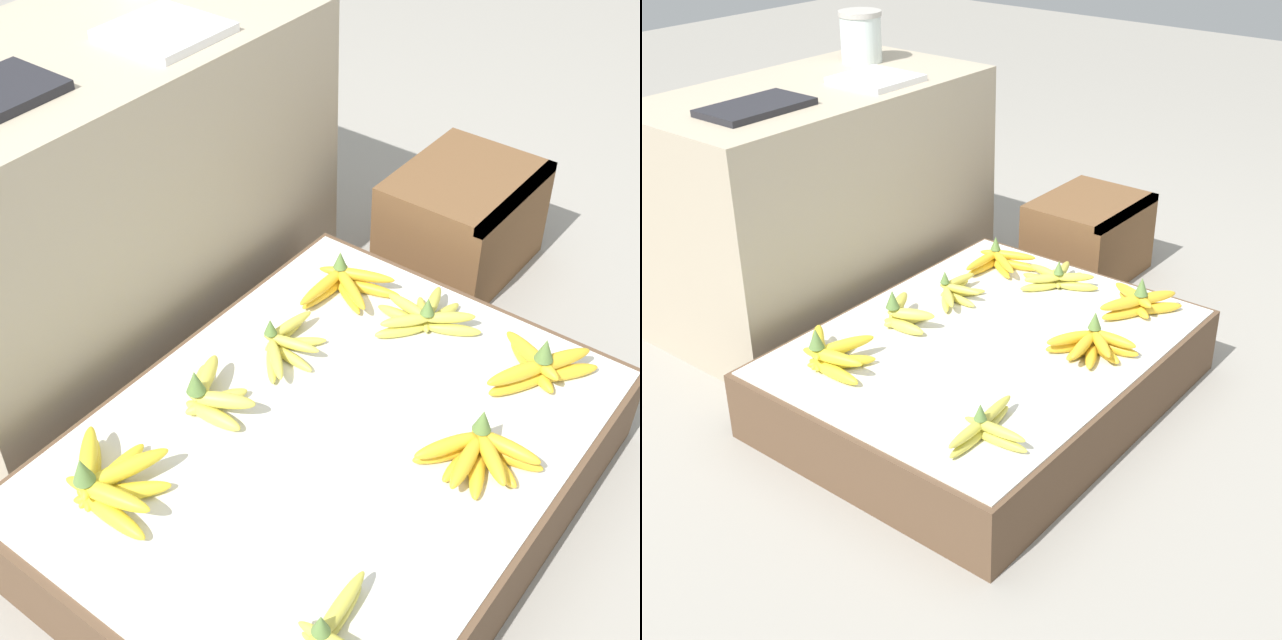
{
  "view_description": "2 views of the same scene",
  "coord_description": "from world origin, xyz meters",
  "views": [
    {
      "loc": [
        -0.89,
        -0.65,
        1.4
      ],
      "look_at": [
        0.12,
        0.11,
        0.33
      ],
      "focal_mm": 50.0,
      "sensor_mm": 36.0,
      "label": 1
    },
    {
      "loc": [
        -1.59,
        -1.17,
        1.33
      ],
      "look_at": [
        0.04,
        0.11,
        0.19
      ],
      "focal_mm": 50.0,
      "sensor_mm": 36.0,
      "label": 2
    }
  ],
  "objects": [
    {
      "name": "banana_bunch_front_right",
      "position": [
        0.36,
        -0.23,
        0.22
      ],
      "size": [
        0.22,
        0.2,
        0.11
      ],
      "color": "gold",
      "rests_on": "display_platform"
    },
    {
      "name": "ground_plane",
      "position": [
        0.0,
        0.0,
        0.0
      ],
      "size": [
        10.0,
        10.0,
        0.0
      ],
      "primitive_type": "plane",
      "color": "gray"
    },
    {
      "name": "banana_bunch_back_midleft",
      "position": [
        -0.08,
        0.22,
        0.22
      ],
      "size": [
        0.14,
        0.19,
        0.11
      ],
      "color": "#DBCC4C",
      "rests_on": "display_platform"
    },
    {
      "name": "banana_bunch_back_midright",
      "position": [
        0.13,
        0.21,
        0.21
      ],
      "size": [
        0.2,
        0.13,
        0.08
      ],
      "color": "#DBCC4C",
      "rests_on": "display_platform"
    },
    {
      "name": "banana_bunch_back_left",
      "position": [
        -0.33,
        0.22,
        0.22
      ],
      "size": [
        0.18,
        0.24,
        0.11
      ],
      "color": "yellow",
      "rests_on": "display_platform"
    },
    {
      "name": "wooden_crate",
      "position": [
        0.83,
        0.2,
        0.13
      ],
      "size": [
        0.38,
        0.3,
        0.27
      ],
      "color": "brown",
      "rests_on": "ground_plane"
    },
    {
      "name": "banana_bunch_front_midright",
      "position": [
        0.1,
        -0.25,
        0.21
      ],
      "size": [
        0.17,
        0.21,
        0.1
      ],
      "color": "gold",
      "rests_on": "display_platform"
    },
    {
      "name": "foam_tray_white",
      "position": [
        0.29,
        0.63,
        0.7
      ],
      "size": [
        0.21,
        0.21,
        0.02
      ],
      "color": "white",
      "rests_on": "back_vendor_table"
    },
    {
      "name": "back_vendor_table",
      "position": [
        0.15,
        0.75,
        0.34
      ],
      "size": [
        1.05,
        0.54,
        0.69
      ],
      "color": "tan",
      "rests_on": "ground_plane"
    },
    {
      "name": "display_platform",
      "position": [
        0.0,
        0.0,
        0.09
      ],
      "size": [
        1.05,
        0.8,
        0.19
      ],
      "color": "brown",
      "rests_on": "ground_plane"
    },
    {
      "name": "banana_bunch_middle_right",
      "position": [
        0.37,
        0.03,
        0.21
      ],
      "size": [
        0.2,
        0.22,
        0.09
      ],
      "color": "gold",
      "rests_on": "display_platform"
    },
    {
      "name": "banana_bunch_back_right",
      "position": [
        0.36,
        0.22,
        0.21
      ],
      "size": [
        0.2,
        0.19,
        0.09
      ],
      "color": "gold",
      "rests_on": "display_platform"
    }
  ]
}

